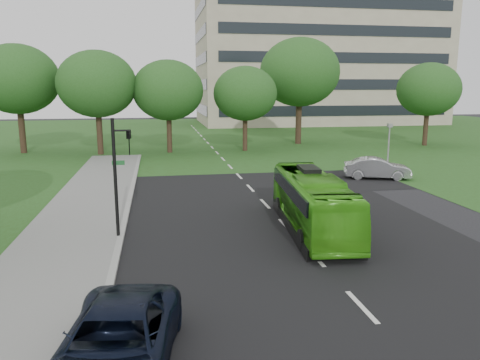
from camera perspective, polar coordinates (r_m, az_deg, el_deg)
The scene contains 14 objects.
ground at distance 19.23m, azimuth 7.15°, elevation -7.25°, with size 160.00×160.00×0.00m, color black.
street_surfaces at distance 40.92m, azimuth -2.76°, elevation 2.73°, with size 120.00×120.00×0.15m.
office_building at distance 84.22m, azimuth 9.35°, elevation 15.47°, with size 40.10×20.10×25.00m.
tree_park_a at distance 44.55m, azimuth -17.06°, elevation 11.11°, with size 7.04×7.04×9.35m.
tree_park_b at distance 44.50m, azimuth -8.76°, elevation 10.75°, with size 6.55×6.55×8.59m.
tree_park_c at distance 45.22m, azimuth 0.63°, elevation 10.49°, with size 6.08×6.08×8.08m.
tree_park_d at distance 51.38m, azimuth 7.29°, elevation 12.89°, with size 8.52×8.52×11.27m.
tree_park_e at distance 53.18m, azimuth 22.01°, elevation 10.19°, with size 6.45×6.45×8.60m.
tree_park_f at distance 48.08m, azimuth -25.50°, elevation 11.02°, with size 7.47×7.47×9.97m.
bus at distance 20.40m, azimuth 8.83°, elevation -2.66°, with size 2.04×8.74×2.43m, color #41AB19.
sedan at distance 32.82m, azimuth 16.37°, elevation 1.39°, with size 1.51×4.34×1.43m, color #ADAEB2.
suv at distance 10.86m, azimuth -14.81°, elevation -18.69°, with size 2.37×5.15×1.43m, color black.
traffic_light at distance 19.15m, azimuth -14.56°, elevation 1.28°, with size 0.80×0.24×4.90m.
camera_pole at distance 33.44m, azimuth 17.68°, elevation 4.35°, with size 0.33×0.30×3.67m.
Camera 1 is at (-5.50, -17.40, 6.07)m, focal length 35.00 mm.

